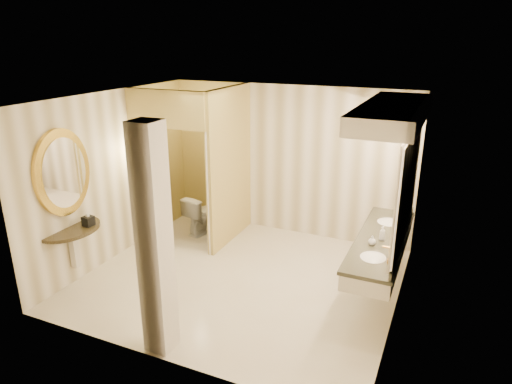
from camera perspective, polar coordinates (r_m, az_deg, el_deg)
floor at (r=7.04m, az=-1.91°, el=-10.77°), size 4.50×4.50×0.00m
ceiling at (r=6.16m, az=-2.19°, el=11.56°), size 4.50×4.50×0.00m
wall_back at (r=8.24m, az=4.04°, el=3.88°), size 4.50×0.02×2.70m
wall_front at (r=4.90m, az=-12.37°, el=-7.50°), size 4.50×0.02×2.70m
wall_left at (r=7.69m, az=-17.32°, el=1.92°), size 0.02×4.00×2.70m
wall_right at (r=5.91m, az=18.03°, el=-3.29°), size 0.02×4.00×2.70m
toilet_closet at (r=7.79m, az=-6.42°, el=3.18°), size 1.50×1.55×2.70m
wall_sconce at (r=7.71m, az=-13.69°, el=5.24°), size 0.14×0.14×0.42m
vanity at (r=6.22m, az=16.26°, el=0.73°), size 0.75×2.49×2.09m
console_shelf at (r=6.95m, az=-22.70°, el=-0.60°), size 0.95×0.95×1.93m
pillar at (r=5.13m, az=-12.59°, el=-6.23°), size 0.30×0.30×2.70m
tissue_box at (r=7.06m, az=-20.22°, el=-3.41°), size 0.15×0.15×0.14m
toilet at (r=8.51m, az=-6.77°, el=-2.72°), size 0.54×0.78×0.72m
soap_bottle_a at (r=6.41m, az=15.49°, el=-5.22°), size 0.08×0.08×0.14m
soap_bottle_b at (r=6.23m, az=14.31°, el=-5.88°), size 0.13×0.13×0.13m
soap_bottle_c at (r=6.39m, az=15.54°, el=-5.00°), size 0.10×0.10×0.20m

